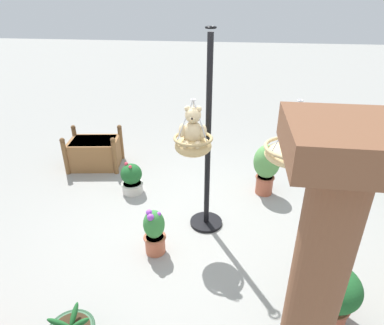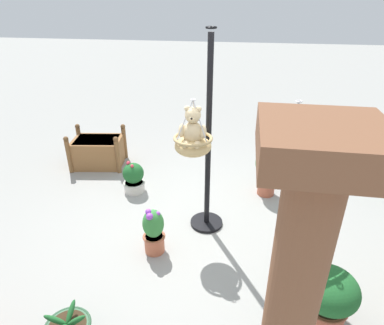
{
  "view_description": "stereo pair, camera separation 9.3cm",
  "coord_description": "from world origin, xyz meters",
  "px_view_note": "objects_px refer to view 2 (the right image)",
  "views": [
    {
      "loc": [
        -0.49,
        3.52,
        2.82
      ],
      "look_at": [
        -0.01,
        0.04,
        1.03
      ],
      "focal_mm": 30.74,
      "sensor_mm": 36.0,
      "label": 1
    },
    {
      "loc": [
        -0.58,
        3.51,
        2.82
      ],
      "look_at": [
        -0.01,
        0.04,
        1.03
      ],
      "focal_mm": 30.74,
      "sensor_mm": 36.0,
      "label": 2
    }
  ],
  "objects_px": {
    "potted_plant_fern_front": "(154,231)",
    "hanging_basket_with_teddy": "(193,145)",
    "hanging_basket_left_high": "(291,155)",
    "potted_plant_flowering_red": "(268,167)",
    "display_pole_central": "(208,173)",
    "wooden_planter_box": "(98,151)",
    "potted_plant_bushy_green": "(328,296)",
    "potted_plant_tall_leafy": "(134,178)",
    "teddy_bear": "(193,129)"
  },
  "relations": [
    {
      "from": "teddy_bear",
      "to": "potted_plant_fern_front",
      "type": "bearing_deg",
      "value": 41.58
    },
    {
      "from": "wooden_planter_box",
      "to": "potted_plant_bushy_green",
      "type": "distance_m",
      "value": 4.45
    },
    {
      "from": "potted_plant_bushy_green",
      "to": "wooden_planter_box",
      "type": "bearing_deg",
      "value": -38.79
    },
    {
      "from": "display_pole_central",
      "to": "hanging_basket_with_teddy",
      "type": "relative_size",
      "value": 3.85
    },
    {
      "from": "potted_plant_tall_leafy",
      "to": "potted_plant_bushy_green",
      "type": "distance_m",
      "value": 3.23
    },
    {
      "from": "display_pole_central",
      "to": "wooden_planter_box",
      "type": "bearing_deg",
      "value": -33.69
    },
    {
      "from": "display_pole_central",
      "to": "wooden_planter_box",
      "type": "relative_size",
      "value": 2.48
    },
    {
      "from": "hanging_basket_left_high",
      "to": "potted_plant_flowering_red",
      "type": "relative_size",
      "value": 0.76
    },
    {
      "from": "potted_plant_tall_leafy",
      "to": "hanging_basket_left_high",
      "type": "bearing_deg",
      "value": 147.47
    },
    {
      "from": "teddy_bear",
      "to": "potted_plant_bushy_green",
      "type": "xyz_separation_m",
      "value": [
        -1.44,
        1.06,
        -1.15
      ]
    },
    {
      "from": "wooden_planter_box",
      "to": "hanging_basket_left_high",
      "type": "bearing_deg",
      "value": 144.87
    },
    {
      "from": "potted_plant_fern_front",
      "to": "potted_plant_flowering_red",
      "type": "distance_m",
      "value": 2.1
    },
    {
      "from": "display_pole_central",
      "to": "hanging_basket_with_teddy",
      "type": "bearing_deg",
      "value": 59.04
    },
    {
      "from": "display_pole_central",
      "to": "teddy_bear",
      "type": "relative_size",
      "value": 5.54
    },
    {
      "from": "hanging_basket_left_high",
      "to": "potted_plant_fern_front",
      "type": "xyz_separation_m",
      "value": [
        1.44,
        -0.06,
        -1.15
      ]
    },
    {
      "from": "wooden_planter_box",
      "to": "hanging_basket_with_teddy",
      "type": "bearing_deg",
      "value": 140.01
    },
    {
      "from": "potted_plant_flowering_red",
      "to": "potted_plant_tall_leafy",
      "type": "distance_m",
      "value": 2.11
    },
    {
      "from": "potted_plant_flowering_red",
      "to": "hanging_basket_with_teddy",
      "type": "bearing_deg",
      "value": 49.89
    },
    {
      "from": "display_pole_central",
      "to": "wooden_planter_box",
      "type": "height_order",
      "value": "display_pole_central"
    },
    {
      "from": "wooden_planter_box",
      "to": "potted_plant_bushy_green",
      "type": "bearing_deg",
      "value": 141.21
    },
    {
      "from": "hanging_basket_left_high",
      "to": "potted_plant_tall_leafy",
      "type": "xyz_separation_m",
      "value": [
        2.12,
        -1.35,
        -1.22
      ]
    },
    {
      "from": "display_pole_central",
      "to": "potted_plant_flowering_red",
      "type": "height_order",
      "value": "display_pole_central"
    },
    {
      "from": "teddy_bear",
      "to": "potted_plant_tall_leafy",
      "type": "bearing_deg",
      "value": -40.29
    },
    {
      "from": "hanging_basket_with_teddy",
      "to": "wooden_planter_box",
      "type": "bearing_deg",
      "value": -39.99
    },
    {
      "from": "potted_plant_flowering_red",
      "to": "potted_plant_bushy_green",
      "type": "height_order",
      "value": "potted_plant_flowering_red"
    },
    {
      "from": "hanging_basket_left_high",
      "to": "potted_plant_fern_front",
      "type": "distance_m",
      "value": 1.84
    },
    {
      "from": "display_pole_central",
      "to": "potted_plant_bushy_green",
      "type": "relative_size",
      "value": 4.11
    },
    {
      "from": "teddy_bear",
      "to": "hanging_basket_left_high",
      "type": "distance_m",
      "value": 1.11
    },
    {
      "from": "display_pole_central",
      "to": "potted_plant_tall_leafy",
      "type": "distance_m",
      "value": 1.52
    },
    {
      "from": "display_pole_central",
      "to": "potted_plant_tall_leafy",
      "type": "height_order",
      "value": "display_pole_central"
    },
    {
      "from": "hanging_basket_with_teddy",
      "to": "potted_plant_flowering_red",
      "type": "xyz_separation_m",
      "value": [
        -0.98,
        -1.17,
        -0.82
      ]
    },
    {
      "from": "display_pole_central",
      "to": "potted_plant_flowering_red",
      "type": "bearing_deg",
      "value": -132.25
    },
    {
      "from": "potted_plant_fern_front",
      "to": "potted_plant_bushy_green",
      "type": "xyz_separation_m",
      "value": [
        -1.85,
        0.7,
        0.04
      ]
    },
    {
      "from": "potted_plant_bushy_green",
      "to": "hanging_basket_with_teddy",
      "type": "bearing_deg",
      "value": -37.01
    },
    {
      "from": "potted_plant_fern_front",
      "to": "hanging_basket_with_teddy",
      "type": "bearing_deg",
      "value": -136.73
    },
    {
      "from": "teddy_bear",
      "to": "wooden_planter_box",
      "type": "bearing_deg",
      "value": -40.36
    },
    {
      "from": "display_pole_central",
      "to": "teddy_bear",
      "type": "bearing_deg",
      "value": 61.17
    },
    {
      "from": "display_pole_central",
      "to": "potted_plant_flowering_red",
      "type": "xyz_separation_m",
      "value": [
        -0.83,
        -0.92,
        -0.33
      ]
    },
    {
      "from": "teddy_bear",
      "to": "potted_plant_bushy_green",
      "type": "bearing_deg",
      "value": 143.56
    },
    {
      "from": "teddy_bear",
      "to": "potted_plant_flowering_red",
      "type": "xyz_separation_m",
      "value": [
        -0.98,
        -1.19,
        -1.02
      ]
    },
    {
      "from": "hanging_basket_with_teddy",
      "to": "potted_plant_fern_front",
      "type": "xyz_separation_m",
      "value": [
        0.41,
        0.39,
        -0.99
      ]
    },
    {
      "from": "hanging_basket_left_high",
      "to": "potted_plant_bushy_green",
      "type": "xyz_separation_m",
      "value": [
        -0.42,
        0.64,
        -1.11
      ]
    },
    {
      "from": "hanging_basket_left_high",
      "to": "potted_plant_flowering_red",
      "type": "distance_m",
      "value": 1.89
    },
    {
      "from": "display_pole_central",
      "to": "teddy_bear",
      "type": "height_order",
      "value": "display_pole_central"
    },
    {
      "from": "hanging_basket_with_teddy",
      "to": "potted_plant_tall_leafy",
      "type": "bearing_deg",
      "value": -39.6
    },
    {
      "from": "hanging_basket_with_teddy",
      "to": "potted_plant_fern_front",
      "type": "height_order",
      "value": "hanging_basket_with_teddy"
    },
    {
      "from": "potted_plant_fern_front",
      "to": "potted_plant_flowering_red",
      "type": "relative_size",
      "value": 0.75
    },
    {
      "from": "potted_plant_flowering_red",
      "to": "potted_plant_fern_front",
      "type": "bearing_deg",
      "value": 48.1
    },
    {
      "from": "hanging_basket_with_teddy",
      "to": "potted_plant_tall_leafy",
      "type": "distance_m",
      "value": 1.77
    },
    {
      "from": "potted_plant_bushy_green",
      "to": "potted_plant_fern_front",
      "type": "bearing_deg",
      "value": -20.56
    }
  ]
}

